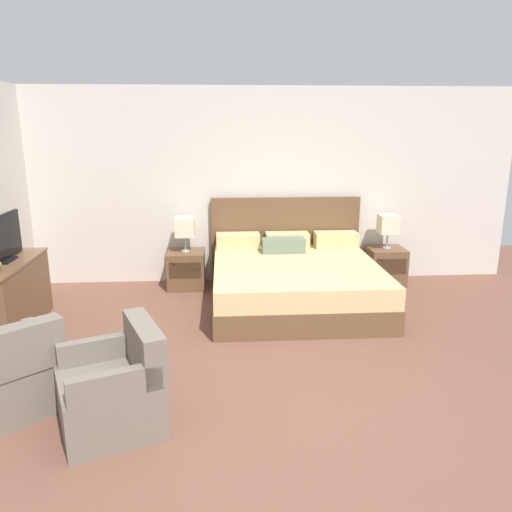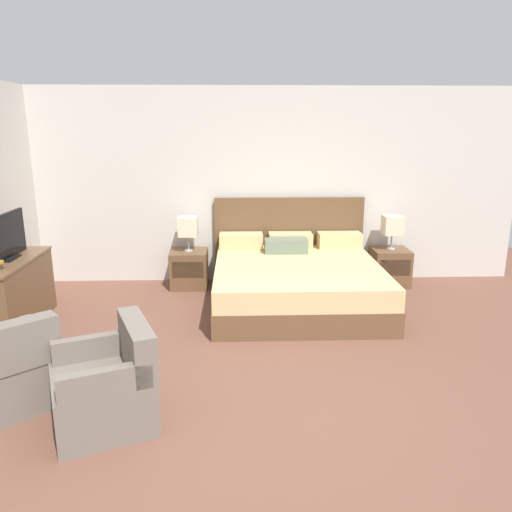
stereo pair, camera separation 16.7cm
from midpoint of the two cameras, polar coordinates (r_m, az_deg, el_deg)
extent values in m
plane|color=brown|center=(4.00, 1.79, -17.58)|extent=(10.35, 10.35, 0.00)
cube|color=beige|center=(6.90, -0.97, 7.95)|extent=(7.21, 0.06, 2.64)
cube|color=brown|center=(6.09, 3.76, -4.41)|extent=(1.98, 2.04, 0.28)
cube|color=#D6BC7F|center=(6.01, 3.80, -2.06)|extent=(1.96, 2.02, 0.24)
cube|color=brown|center=(6.97, 2.70, 1.91)|extent=(2.06, 0.05, 1.18)
cube|color=#D6BC7F|center=(6.72, -2.78, 1.73)|extent=(0.58, 0.28, 0.20)
cube|color=#D6BC7F|center=(6.77, 2.89, 1.82)|extent=(0.58, 0.28, 0.20)
cube|color=#D6BC7F|center=(6.88, 8.43, 1.88)|extent=(0.58, 0.28, 0.20)
cube|color=slate|center=(6.50, 2.42, 1.19)|extent=(0.55, 0.22, 0.18)
cube|color=brown|center=(6.81, -8.67, -1.52)|extent=(0.49, 0.47, 0.50)
cube|color=#473120|center=(6.57, -8.84, -1.67)|extent=(0.41, 0.01, 0.22)
cube|color=brown|center=(7.12, 13.92, -1.07)|extent=(0.49, 0.47, 0.50)
cube|color=#473120|center=(6.89, 14.52, -1.20)|extent=(0.41, 0.01, 0.22)
cylinder|color=#B7B7BC|center=(6.74, -8.75, 0.59)|extent=(0.11, 0.11, 0.02)
cylinder|color=#B7B7BC|center=(6.72, -8.78, 1.45)|extent=(0.02, 0.02, 0.19)
cube|color=beige|center=(6.67, -8.86, 3.31)|extent=(0.25, 0.25, 0.25)
cylinder|color=#B7B7BC|center=(7.05, 14.05, 0.95)|extent=(0.11, 0.11, 0.02)
cylinder|color=#B7B7BC|center=(7.03, 14.10, 1.77)|extent=(0.02, 0.02, 0.19)
cube|color=beige|center=(6.98, 14.21, 3.54)|extent=(0.25, 0.25, 0.25)
cube|color=brown|center=(5.97, -27.27, -4.11)|extent=(0.49, 1.24, 0.75)
cube|color=brown|center=(5.88, -27.68, -0.76)|extent=(0.50, 1.28, 0.02)
cube|color=black|center=(5.91, -27.55, -0.45)|extent=(0.18, 0.28, 0.02)
cube|color=black|center=(5.86, -27.82, 1.79)|extent=(0.04, 0.91, 0.48)
cube|color=black|center=(5.85, -27.64, 1.79)|extent=(0.01, 0.88, 0.45)
cube|color=#70665B|center=(4.43, -27.46, -12.96)|extent=(0.96, 0.96, 0.40)
cube|color=#70665B|center=(4.04, -26.91, -9.63)|extent=(0.62, 0.56, 0.36)
cube|color=#70665B|center=(4.39, -24.23, -8.66)|extent=(0.48, 0.53, 0.18)
cube|color=#70665B|center=(3.92, -17.52, -15.61)|extent=(0.89, 0.89, 0.40)
cube|color=#70665B|center=(3.78, -13.87, -10.00)|extent=(0.40, 0.69, 0.36)
cube|color=#70665B|center=(3.52, -17.13, -13.82)|extent=(0.61, 0.32, 0.18)
cube|color=#70665B|center=(4.05, -18.49, -10.04)|extent=(0.61, 0.32, 0.18)
camera|label=1|loc=(0.08, -90.88, -0.23)|focal=35.00mm
camera|label=2|loc=(0.08, 89.12, 0.23)|focal=35.00mm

